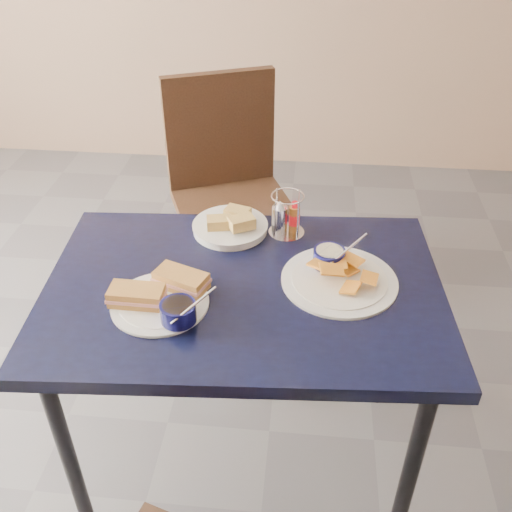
# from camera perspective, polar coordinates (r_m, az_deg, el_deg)

# --- Properties ---
(dining_table) EXTENTS (1.13, 0.79, 0.75)m
(dining_table) POSITION_cam_1_polar(r_m,az_deg,el_deg) (1.60, -1.22, -5.01)
(dining_table) COLOR black
(dining_table) RESTS_ON ground
(chair_far) EXTENTS (0.60, 0.61, 0.99)m
(chair_far) POSITION_cam_1_polar(r_m,az_deg,el_deg) (2.45, -2.00, 7.73)
(chair_far) COLOR black
(chair_far) RESTS_ON ground
(sandwich_plate) EXTENTS (0.29, 0.26, 0.12)m
(sandwich_plate) POSITION_cam_1_polar(r_m,az_deg,el_deg) (1.49, -9.26, -4.07)
(sandwich_plate) COLOR white
(sandwich_plate) RESTS_ON dining_table
(plantain_plate) EXTENTS (0.32, 0.32, 0.12)m
(plantain_plate) POSITION_cam_1_polar(r_m,az_deg,el_deg) (1.58, 8.07, -1.66)
(plantain_plate) COLOR white
(plantain_plate) RESTS_ON dining_table
(bread_basket) EXTENTS (0.23, 0.23, 0.07)m
(bread_basket) POSITION_cam_1_polar(r_m,az_deg,el_deg) (1.76, -2.52, 3.06)
(bread_basket) COLOR white
(bread_basket) RESTS_ON dining_table
(condiment_caddy) EXTENTS (0.11, 0.11, 0.14)m
(condiment_caddy) POSITION_cam_1_polar(r_m,az_deg,el_deg) (1.73, 2.95, 3.88)
(condiment_caddy) COLOR silver
(condiment_caddy) RESTS_ON dining_table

